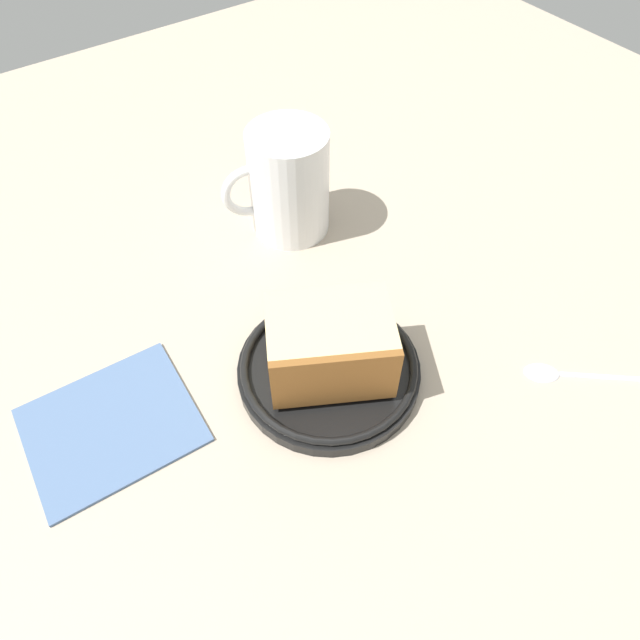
{
  "coord_description": "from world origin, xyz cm",
  "views": [
    {
      "loc": [
        -24.41,
        21.44,
        40.4
      ],
      "look_at": [
        0.12,
        4.07,
        3.0
      ],
      "focal_mm": 32.08,
      "sensor_mm": 36.0,
      "label": 1
    }
  ],
  "objects_px": {
    "small_plate": "(329,368)",
    "teaspoon": "(568,373)",
    "cake_slice": "(330,347)",
    "folded_napkin": "(111,424)",
    "tea_mug": "(288,182)"
  },
  "relations": [
    {
      "from": "small_plate",
      "to": "folded_napkin",
      "type": "relative_size",
      "value": 1.2
    },
    {
      "from": "tea_mug",
      "to": "folded_napkin",
      "type": "xyz_separation_m",
      "value": [
        -0.11,
        0.24,
        -0.05
      ]
    },
    {
      "from": "small_plate",
      "to": "folded_napkin",
      "type": "height_order",
      "value": "small_plate"
    },
    {
      "from": "tea_mug",
      "to": "teaspoon",
      "type": "distance_m",
      "value": 0.31
    },
    {
      "from": "small_plate",
      "to": "cake_slice",
      "type": "bearing_deg",
      "value": 151.27
    },
    {
      "from": "small_plate",
      "to": "folded_napkin",
      "type": "bearing_deg",
      "value": 70.62
    },
    {
      "from": "small_plate",
      "to": "folded_napkin",
      "type": "distance_m",
      "value": 0.18
    },
    {
      "from": "folded_napkin",
      "to": "cake_slice",
      "type": "bearing_deg",
      "value": -110.25
    },
    {
      "from": "teaspoon",
      "to": "tea_mug",
      "type": "bearing_deg",
      "value": 16.88
    },
    {
      "from": "cake_slice",
      "to": "tea_mug",
      "type": "distance_m",
      "value": 0.19
    },
    {
      "from": "cake_slice",
      "to": "teaspoon",
      "type": "relative_size",
      "value": 1.13
    },
    {
      "from": "small_plate",
      "to": "cake_slice",
      "type": "height_order",
      "value": "cake_slice"
    },
    {
      "from": "cake_slice",
      "to": "teaspoon",
      "type": "xyz_separation_m",
      "value": [
        -0.11,
        -0.17,
        -0.04
      ]
    },
    {
      "from": "small_plate",
      "to": "tea_mug",
      "type": "distance_m",
      "value": 0.2
    },
    {
      "from": "small_plate",
      "to": "teaspoon",
      "type": "bearing_deg",
      "value": -125.5
    }
  ]
}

